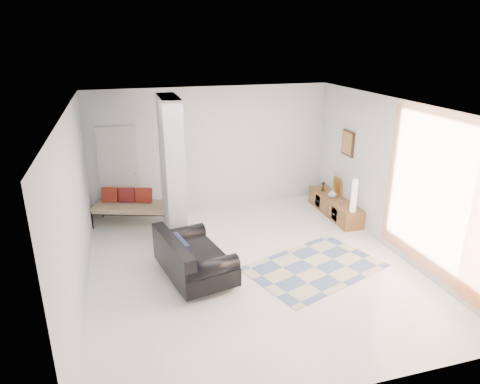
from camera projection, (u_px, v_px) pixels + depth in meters
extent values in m
plane|color=white|center=(251.00, 266.00, 7.56)|extent=(6.00, 6.00, 0.00)
plane|color=white|center=(252.00, 107.00, 6.60)|extent=(6.00, 6.00, 0.00)
plane|color=silver|center=(212.00, 149.00, 9.79)|extent=(6.00, 0.00, 6.00)
plane|color=silver|center=(339.00, 288.00, 4.37)|extent=(6.00, 0.00, 6.00)
plane|color=silver|center=(75.00, 209.00, 6.37)|extent=(0.00, 6.00, 6.00)
plane|color=silver|center=(395.00, 178.00, 7.79)|extent=(0.00, 6.00, 6.00)
cube|color=silver|center=(172.00, 170.00, 8.24)|extent=(0.35, 1.20, 2.80)
cube|color=silver|center=(119.00, 173.00, 9.34)|extent=(0.85, 0.06, 2.04)
plane|color=#F68140|center=(435.00, 197.00, 6.71)|extent=(0.00, 2.55, 2.55)
cube|color=#3D1E10|center=(348.00, 143.00, 9.23)|extent=(0.04, 0.45, 0.55)
cube|color=brown|center=(335.00, 206.00, 9.68)|extent=(0.45, 1.84, 0.40)
cube|color=#3D1E10|center=(335.00, 214.00, 9.25)|extent=(0.02, 0.24, 0.28)
cube|color=#3D1E10|center=(318.00, 201.00, 9.99)|extent=(0.02, 0.24, 0.28)
cube|color=gold|center=(338.00, 185.00, 9.82)|extent=(0.09, 0.32, 0.40)
cube|color=silver|center=(340.00, 202.00, 9.19)|extent=(0.04, 0.10, 0.12)
cylinder|color=silver|center=(189.00, 299.00, 6.52)|extent=(0.05, 0.05, 0.10)
cylinder|color=silver|center=(162.00, 261.00, 7.62)|extent=(0.05, 0.05, 0.10)
cylinder|color=silver|center=(232.00, 286.00, 6.85)|extent=(0.05, 0.05, 0.10)
cylinder|color=silver|center=(200.00, 252.00, 7.94)|extent=(0.05, 0.05, 0.10)
cube|color=black|center=(195.00, 263.00, 7.16)|extent=(1.25, 1.73, 0.30)
cube|color=black|center=(173.00, 250.00, 6.89)|extent=(0.53, 1.57, 0.36)
cylinder|color=black|center=(211.00, 268.00, 6.54)|extent=(0.93, 0.46, 0.28)
cylinder|color=black|center=(180.00, 235.00, 7.63)|extent=(0.93, 0.46, 0.28)
cube|color=black|center=(180.00, 247.00, 6.93)|extent=(0.26, 0.59, 0.31)
cylinder|color=black|center=(92.00, 220.00, 8.95)|extent=(0.04, 0.04, 0.40)
cylinder|color=black|center=(166.00, 222.00, 8.88)|extent=(0.04, 0.04, 0.40)
cylinder|color=black|center=(103.00, 209.00, 9.55)|extent=(0.04, 0.04, 0.40)
cylinder|color=black|center=(172.00, 210.00, 9.48)|extent=(0.04, 0.04, 0.40)
cube|color=beige|center=(132.00, 207.00, 9.15)|extent=(1.71, 1.13, 0.12)
cube|color=maroon|center=(110.00, 195.00, 9.24)|extent=(0.37, 0.26, 0.33)
cube|color=maroon|center=(127.00, 195.00, 9.22)|extent=(0.37, 0.26, 0.33)
cube|color=maroon|center=(144.00, 195.00, 9.21)|extent=(0.37, 0.26, 0.33)
cube|color=#C1B793|center=(314.00, 267.00, 7.51)|extent=(2.65, 2.20, 0.01)
cylinder|color=white|center=(354.00, 196.00, 8.77)|extent=(0.13, 0.13, 0.69)
imported|color=silver|center=(333.00, 193.00, 9.60)|extent=(0.21, 0.21, 0.20)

